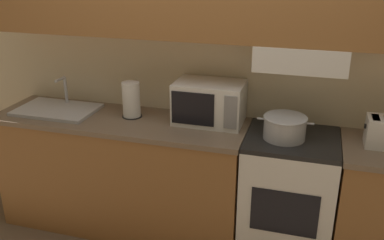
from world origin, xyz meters
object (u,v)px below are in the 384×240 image
microwave (209,103)px  paper_towel_roll (131,100)px  sink_basin (57,109)px  stove_range (287,197)px  cooking_pot (285,127)px

microwave → paper_towel_roll: (-0.57, -0.05, -0.02)m
sink_basin → paper_towel_roll: bearing=5.6°
sink_basin → stove_range: bearing=0.1°
stove_range → cooking_pot: bearing=-152.3°
stove_range → cooking_pot: cooking_pot is taller
paper_towel_roll → cooking_pot: bearing=-4.4°
cooking_pot → sink_basin: sink_basin is taller
stove_range → cooking_pot: 0.53m
paper_towel_roll → stove_range: bearing=-2.8°
cooking_pot → paper_towel_roll: size_ratio=1.38×
cooking_pot → microwave: bearing=165.6°
stove_range → microwave: (-0.59, 0.11, 0.60)m
stove_range → paper_towel_roll: (-1.16, 0.06, 0.58)m
microwave → sink_basin: microwave is taller
sink_basin → paper_towel_roll: size_ratio=2.27×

